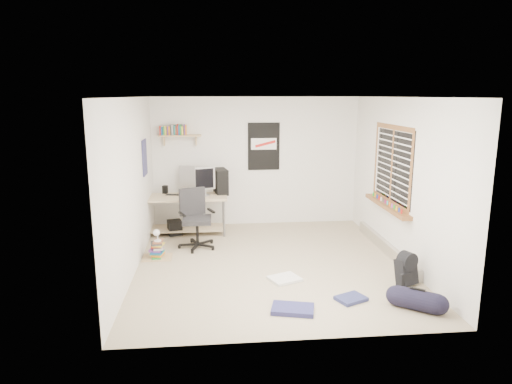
{
  "coord_description": "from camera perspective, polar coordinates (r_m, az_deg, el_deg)",
  "views": [
    {
      "loc": [
        -0.84,
        -6.56,
        2.53
      ],
      "look_at": [
        -0.19,
        0.31,
        1.06
      ],
      "focal_mm": 32.0,
      "sensor_mm": 36.0,
      "label": 1
    }
  ],
  "objects": [
    {
      "name": "speaker_right",
      "position": [
        8.62,
        -4.75,
        0.37
      ],
      "size": [
        0.13,
        0.13,
        0.2
      ],
      "primitive_type": "cube",
      "rotation": [
        0.0,
        0.0,
        -0.39
      ],
      "color": "black",
      "rests_on": "desk"
    },
    {
      "name": "keyboard",
      "position": [
        8.59,
        -9.87,
        -0.41
      ],
      "size": [
        0.44,
        0.24,
        0.02
      ],
      "primitive_type": "cube",
      "rotation": [
        0.0,
        0.0,
        -0.24
      ],
      "color": "black",
      "rests_on": "desk"
    },
    {
      "name": "desk_lamp",
      "position": [
        7.33,
        -12.22,
        -5.31
      ],
      "size": [
        0.15,
        0.21,
        0.19
      ],
      "primitive_type": "cube",
      "rotation": [
        0.0,
        0.0,
        -0.21
      ],
      "color": "white",
      "rests_on": "book_stack"
    },
    {
      "name": "tshirt",
      "position": [
        6.49,
        3.59,
        -10.76
      ],
      "size": [
        0.5,
        0.47,
        0.04
      ],
      "primitive_type": "cube",
      "rotation": [
        0.0,
        0.0,
        0.4
      ],
      "color": "silver",
      "rests_on": "floor"
    },
    {
      "name": "desk",
      "position": [
        8.54,
        -8.77,
        -2.78
      ],
      "size": [
        1.66,
        1.22,
        0.69
      ],
      "primitive_type": "cube",
      "rotation": [
        0.0,
        0.0,
        0.41
      ],
      "color": "#C4B288",
      "rests_on": "floor"
    },
    {
      "name": "left_wall",
      "position": [
        6.78,
        -15.22,
        0.73
      ],
      "size": [
        0.01,
        4.5,
        2.5
      ],
      "primitive_type": "cube",
      "color": "silver",
      "rests_on": "ground"
    },
    {
      "name": "duffel_bag",
      "position": [
        5.93,
        19.46,
        -12.47
      ],
      "size": [
        0.35,
        0.35,
        0.49
      ],
      "primitive_type": "cylinder",
      "rotation": [
        0.0,
        0.0,
        -0.64
      ],
      "color": "black",
      "rests_on": "floor"
    },
    {
      "name": "pc_tower",
      "position": [
        8.64,
        -4.43,
        1.34
      ],
      "size": [
        0.29,
        0.48,
        0.47
      ],
      "primitive_type": "cube",
      "rotation": [
        0.0,
        0.0,
        0.17
      ],
      "color": "black",
      "rests_on": "desk"
    },
    {
      "name": "floor",
      "position": [
        7.08,
        1.76,
        -8.94
      ],
      "size": [
        4.0,
        4.5,
        0.01
      ],
      "primitive_type": "cube",
      "color": "gray",
      "rests_on": "ground"
    },
    {
      "name": "jeans_a",
      "position": [
        5.63,
        4.62,
        -14.37
      ],
      "size": [
        0.56,
        0.43,
        0.05
      ],
      "primitive_type": "cube",
      "rotation": [
        0.0,
        0.0,
        -0.25
      ],
      "color": "navy",
      "rests_on": "floor"
    },
    {
      "name": "speaker_left",
      "position": [
        8.75,
        -11.3,
        0.25
      ],
      "size": [
        0.11,
        0.11,
        0.17
      ],
      "primitive_type": "cube",
      "rotation": [
        0.0,
        0.0,
        -0.34
      ],
      "color": "black",
      "rests_on": "desk"
    },
    {
      "name": "baseboard_heater",
      "position": [
        7.8,
        15.97,
        -6.67
      ],
      "size": [
        0.08,
        2.5,
        0.18
      ],
      "primitive_type": "cube",
      "color": "#B7B2A8",
      "rests_on": "floor"
    },
    {
      "name": "ceiling",
      "position": [
        6.61,
        1.9,
        11.81
      ],
      "size": [
        4.0,
        4.5,
        0.01
      ],
      "primitive_type": "cube",
      "color": "white",
      "rests_on": "ground"
    },
    {
      "name": "wall_shelf",
      "position": [
        8.75,
        -9.49,
        6.96
      ],
      "size": [
        0.8,
        0.22,
        0.24
      ],
      "primitive_type": "cube",
      "color": "tan",
      "rests_on": "back_wall"
    },
    {
      "name": "window",
      "position": [
        7.49,
        16.53,
        3.24
      ],
      "size": [
        0.1,
        1.5,
        1.26
      ],
      "primitive_type": "cube",
      "color": "brown",
      "rests_on": "right_wall"
    },
    {
      "name": "monitor_left",
      "position": [
        8.69,
        -8.45,
        1.04
      ],
      "size": [
        0.36,
        0.25,
        0.39
      ],
      "primitive_type": "cube",
      "rotation": [
        0.0,
        0.0,
        -0.49
      ],
      "color": "#96959A",
      "rests_on": "desk"
    },
    {
      "name": "poster_back_wall",
      "position": [
        8.9,
        0.98,
        5.72
      ],
      "size": [
        0.62,
        0.03,
        0.92
      ],
      "primitive_type": "cube",
      "color": "black",
      "rests_on": "back_wall"
    },
    {
      "name": "backpack",
      "position": [
        6.56,
        18.27,
        -9.4
      ],
      "size": [
        0.33,
        0.31,
        0.36
      ],
      "primitive_type": "cube",
      "rotation": [
        0.0,
        0.0,
        0.43
      ],
      "color": "black",
      "rests_on": "floor"
    },
    {
      "name": "jeans_b",
      "position": [
        6.0,
        11.78,
        -12.9
      ],
      "size": [
        0.43,
        0.39,
        0.04
      ],
      "primitive_type": "cube",
      "rotation": [
        0.0,
        0.0,
        0.43
      ],
      "color": "navy",
      "rests_on": "floor"
    },
    {
      "name": "office_chair",
      "position": [
        7.7,
        -7.4,
        -3.42
      ],
      "size": [
        0.85,
        0.85,
        1.0
      ],
      "primitive_type": "cube",
      "rotation": [
        0.0,
        0.0,
        0.37
      ],
      "color": "black",
      "rests_on": "floor"
    },
    {
      "name": "poster_left_wall",
      "position": [
        7.91,
        -13.75,
        4.21
      ],
      "size": [
        0.02,
        0.42,
        0.6
      ],
      "primitive_type": "cube",
      "color": "navy",
      "rests_on": "left_wall"
    },
    {
      "name": "back_wall",
      "position": [
        8.95,
        -0.0,
        3.82
      ],
      "size": [
        4.0,
        0.01,
        2.5
      ],
      "primitive_type": "cube",
      "color": "silver",
      "rests_on": "ground"
    },
    {
      "name": "right_wall",
      "position": [
        7.27,
        17.71,
        1.32
      ],
      "size": [
        0.01,
        4.5,
        2.5
      ],
      "primitive_type": "cube",
      "color": "silver",
      "rests_on": "ground"
    },
    {
      "name": "subwoofer",
      "position": [
        8.55,
        -10.12,
        -4.39
      ],
      "size": [
        0.3,
        0.3,
        0.27
      ],
      "primitive_type": "cube",
      "rotation": [
        0.0,
        0.0,
        0.28
      ],
      "color": "black",
      "rests_on": "floor"
    },
    {
      "name": "monitor_right",
      "position": [
        8.41,
        -6.38,
        0.79
      ],
      "size": [
        0.39,
        0.2,
        0.41
      ],
      "primitive_type": "cube",
      "rotation": [
        0.0,
        0.0,
        0.29
      ],
      "color": "#9B9BA0",
      "rests_on": "desk"
    },
    {
      "name": "book_stack",
      "position": [
        7.42,
        -12.28,
        -6.96
      ],
      "size": [
        0.52,
        0.47,
        0.29
      ],
      "primitive_type": "cube",
      "rotation": [
        0.0,
        0.0,
        -0.36
      ],
      "color": "brown",
      "rests_on": "floor"
    }
  ]
}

